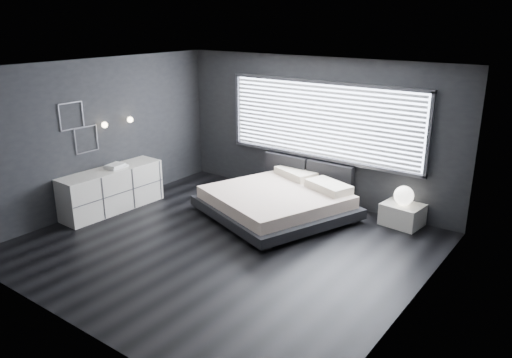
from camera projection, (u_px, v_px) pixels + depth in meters
The scene contains 12 objects.
room at pixel (223, 162), 7.59m from camera, with size 6.04×6.00×2.80m.
window at pixel (322, 121), 9.47m from camera, with size 4.14×0.09×1.52m.
headboard at pixel (307, 172), 9.90m from camera, with size 1.96×0.16×0.52m.
sconce_near at pixel (105, 125), 9.19m from camera, with size 0.18×0.11×0.11m.
sconce_far at pixel (130, 120), 9.65m from camera, with size 0.18×0.11×0.11m.
wall_art_upper at pixel (71, 116), 8.70m from camera, with size 0.01×0.48×0.48m.
wall_art_lower at pixel (87, 139), 9.04m from camera, with size 0.01×0.48×0.48m.
bed at pixel (277, 201), 9.16m from camera, with size 3.01×2.95×0.62m.
nightstand at pixel (402, 214), 8.76m from camera, with size 0.66×0.55×0.39m, color beige.
orb_lamp at pixel (404, 196), 8.63m from camera, with size 0.34×0.34×0.34m, color white.
dresser at pixel (112, 190), 9.38m from camera, with size 0.64×2.03×0.80m.
book_stack at pixel (116, 166), 9.33m from camera, with size 0.30×0.39×0.08m.
Camera 1 is at (4.73, -5.57, 3.53)m, focal length 35.00 mm.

